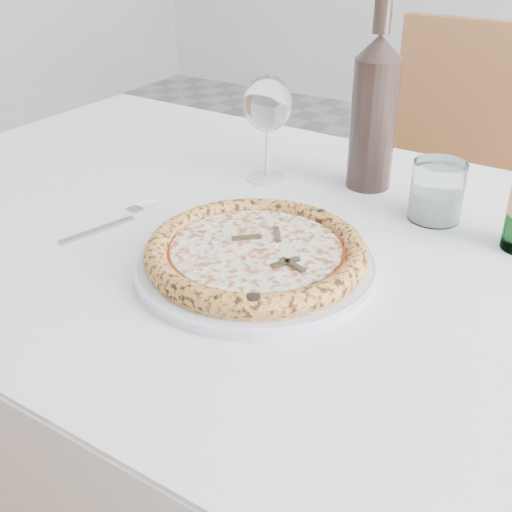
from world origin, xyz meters
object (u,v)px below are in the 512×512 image
at_px(chair_far, 454,187).
at_px(tumbler, 436,195).
at_px(plate, 256,263).
at_px(wine_glass, 268,106).
at_px(pizza, 256,252).
at_px(dining_table, 290,289).
at_px(wine_bottle, 374,111).

xyz_separation_m(chair_far, tumbler, (0.13, -0.67, 0.26)).
xyz_separation_m(plate, wine_glass, (-0.14, 0.28, 0.12)).
xyz_separation_m(pizza, tumbler, (0.15, 0.27, 0.01)).
distance_m(dining_table, pizza, 0.15).
bearing_deg(wine_glass, plate, -62.31).
distance_m(chair_far, pizza, 0.98).
distance_m(pizza, wine_glass, 0.33).
distance_m(dining_table, wine_bottle, 0.32).
height_order(pizza, wine_glass, wine_glass).
bearing_deg(tumbler, plate, -119.20).
height_order(dining_table, tumbler, tumbler).
bearing_deg(chair_far, pizza, -91.55).
bearing_deg(chair_far, wine_glass, -104.27).
xyz_separation_m(pizza, wine_bottle, (0.02, 0.34, 0.10)).
distance_m(plate, wine_bottle, 0.36).
relative_size(dining_table, tumbler, 17.06).
relative_size(dining_table, plate, 4.76).
relative_size(plate, wine_bottle, 1.06).
relative_size(pizza, wine_bottle, 0.96).
bearing_deg(wine_bottle, wine_glass, -158.19).
xyz_separation_m(chair_far, pizza, (-0.03, -0.94, 0.25)).
relative_size(dining_table, chair_far, 1.65).
height_order(chair_far, wine_bottle, wine_bottle).
relative_size(tumbler, wine_bottle, 0.30).
bearing_deg(chair_far, plate, -91.55).
distance_m(tumbler, wine_bottle, 0.18).
bearing_deg(pizza, wine_glass, 117.69).
distance_m(pizza, wine_bottle, 0.36).
xyz_separation_m(plate, pizza, (-0.00, 0.00, 0.02)).
relative_size(dining_table, pizza, 5.26).
height_order(dining_table, pizza, pizza).
bearing_deg(dining_table, plate, -90.00).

